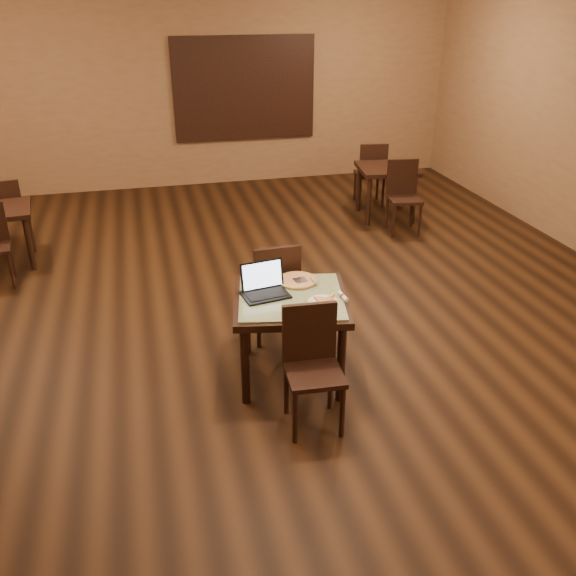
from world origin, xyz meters
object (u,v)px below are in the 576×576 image
object	(u,v)px
laptop	(264,286)
pizza_pan	(297,282)
chair_main_far	(275,287)
other_table_a	(387,175)
other_table_a_chair_near	(403,192)
other_table_a_chair_far	(371,170)
other_table_b_chair_far	(7,210)
tiled_table	(291,307)
chair_main_near	(312,359)

from	to	relation	value
laptop	pizza_pan	distance (m)	0.35
chair_main_far	other_table_a	world-z (taller)	chair_main_far
other_table_a_chair_near	other_table_a_chair_far	size ratio (longest dim) A/B	1.00
other_table_a	pizza_pan	bearing A→B (deg)	-115.35
other_table_a	other_table_a_chair_near	xyz separation A→B (m)	(0.01, -0.57, -0.08)
laptop	other_table_a_chair_near	world-z (taller)	laptop
chair_main_far	other_table_b_chair_far	xyz separation A→B (m)	(-2.76, 3.07, -0.04)
chair_main_far	pizza_pan	size ratio (longest dim) A/B	2.89
other_table_a	other_table_b_chair_far	bearing A→B (deg)	-172.69
tiled_table	other_table_a_chair_far	xyz separation A→B (m)	(2.33, 4.19, -0.11)
chair_main_near	other_table_a_chair_far	xyz separation A→B (m)	(2.32, 4.81, 0.01)
chair_main_near	other_table_a_chair_far	bearing A→B (deg)	67.64
chair_main_far	other_table_a_chair_far	world-z (taller)	chair_main_far
pizza_pan	other_table_a_chair_near	bearing A→B (deg)	51.66
pizza_pan	other_table_b_chair_far	size ratio (longest dim) A/B	0.38
chair_main_near	other_table_a_chair_near	world-z (taller)	other_table_a_chair_near
chair_main_far	other_table_b_chair_far	world-z (taller)	chair_main_far
tiled_table	other_table_b_chair_far	size ratio (longest dim) A/B	1.19
tiled_table	laptop	size ratio (longest dim) A/B	2.67
laptop	other_table_a_chair_far	xyz separation A→B (m)	(2.53, 4.08, -0.28)
pizza_pan	other_table_a	world-z (taller)	pizza_pan
laptop	other_table_a_chair_near	distance (m)	3.91
other_table_b_chair_far	pizza_pan	bearing A→B (deg)	123.00
laptop	other_table_a_chair_near	size ratio (longest dim) A/B	0.42
chair_main_far	other_table_a_chair_far	xyz separation A→B (m)	(2.33, 3.58, -0.01)
pizza_pan	laptop	bearing A→B (deg)	-157.71
chair_main_near	laptop	world-z (taller)	laptop
tiled_table	laptop	world-z (taller)	laptop
other_table_a	other_table_b_chair_far	world-z (taller)	other_table_b_chair_far
pizza_pan	other_table_a_chair_near	xyz separation A→B (m)	(2.23, 2.82, -0.22)
other_table_a_chair_far	chair_main_far	bearing A→B (deg)	64.89
chair_main_far	pizza_pan	xyz separation A→B (m)	(0.12, -0.37, 0.21)
tiled_table	other_table_a	distance (m)	4.32
chair_main_near	tiled_table	bearing A→B (deg)	93.89
pizza_pan	other_table_a_chair_far	size ratio (longest dim) A/B	0.35
other_table_a	other_table_a_chair_near	distance (m)	0.57
tiled_table	other_table_a	bearing A→B (deg)	68.42
chair_main_near	other_table_a_chair_far	distance (m)	5.34
tiled_table	other_table_a	size ratio (longest dim) A/B	1.20
chair_main_far	laptop	distance (m)	0.61
other_table_a_chair_far	other_table_b_chair_far	world-z (taller)	other_table_a_chair_far
tiled_table	other_table_b_chair_far	bearing A→B (deg)	138.10
other_table_a	other_table_a_chair_far	bearing A→B (deg)	99.08
chair_main_near	pizza_pan	xyz separation A→B (m)	(0.12, 0.86, 0.23)
other_table_b_chair_far	other_table_a	bearing A→B (deg)	172.50
laptop	chair_main_far	bearing A→B (deg)	58.70
laptop	other_table_a_chair_far	distance (m)	4.81
tiled_table	chair_main_near	size ratio (longest dim) A/B	1.14
other_table_b_chair_far	laptop	bearing A→B (deg)	118.70
tiled_table	chair_main_far	distance (m)	0.62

